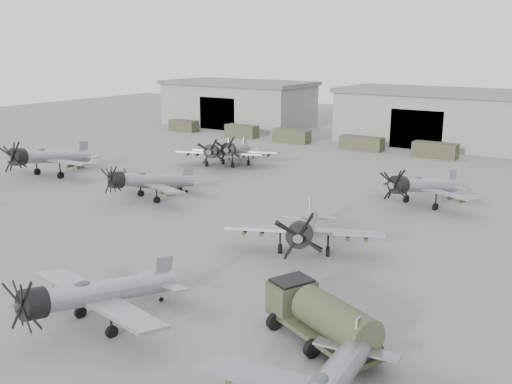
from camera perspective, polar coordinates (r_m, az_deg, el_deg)
ground at (r=43.63m, az=-8.11°, el=-6.47°), size 220.00×220.00×0.00m
hangar_left at (r=113.57m, az=-1.79°, el=8.86°), size 29.00×14.80×8.70m
hangar_center at (r=96.80m, az=17.04°, el=7.26°), size 29.00×14.80×8.70m
support_truck_0 at (r=106.99m, az=-7.23°, el=6.60°), size 5.57×2.20×2.06m
support_truck_1 at (r=98.99m, az=-1.43°, el=6.11°), size 5.90×2.20×2.16m
support_truck_2 at (r=93.71m, az=3.58°, el=5.61°), size 6.18×2.20×2.16m
support_truck_3 at (r=88.30m, az=10.52°, el=4.82°), size 6.63×2.20×2.07m
support_truck_4 at (r=84.64m, az=17.47°, el=4.01°), size 6.16×2.20×2.16m
aircraft_near_1 at (r=33.52m, az=-16.13°, el=-9.82°), size 11.20×10.08×4.44m
aircraft_mid_0 at (r=73.13m, az=-20.24°, el=3.30°), size 13.45×12.10×5.36m
aircraft_mid_1 at (r=59.42m, az=-10.87°, el=1.13°), size 11.16×10.05×4.47m
aircraft_mid_2 at (r=43.07m, az=4.83°, el=-3.55°), size 11.83×10.72×4.83m
aircraft_far_0 at (r=75.65m, az=-2.08°, el=4.29°), size 11.49×10.38×4.65m
aircraft_far_1 at (r=58.25m, az=16.16°, el=0.62°), size 11.53×10.38×4.63m
aircraft_extra_957 at (r=74.38m, az=-3.71°, el=4.09°), size 11.49×10.38×4.65m
fuel_tanker at (r=30.93m, az=6.67°, el=-12.17°), size 7.89×5.36×2.91m
tug_trailer at (r=64.84m, az=-10.38°, el=0.82°), size 5.95×1.92×1.18m
ground_crew at (r=68.35m, az=-12.96°, el=1.71°), size 0.46×0.64×1.63m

